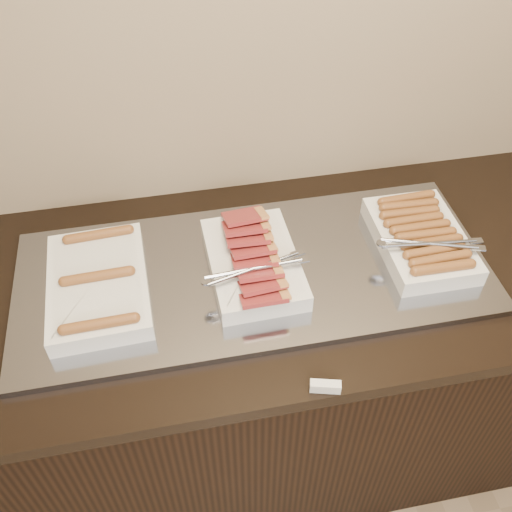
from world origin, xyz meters
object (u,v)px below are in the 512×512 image
Objects in this scene: dish_left at (98,284)px; dish_right at (421,238)px; dish_center at (253,262)px; warming_tray at (254,273)px; counter at (262,370)px.

dish_right is (0.83, -0.00, 0.01)m from dish_left.
warming_tray is at bearing 69.03° from dish_center.
counter is 5.89× the size of dish_center.
dish_right is at bearing -2.27° from dish_left.
warming_tray is (-0.02, 0.00, 0.46)m from counter.
counter is at bearing 8.62° from dish_center.
counter is 0.46m from warming_tray.
counter is at bearing 179.77° from dish_right.
dish_right reaches higher than dish_left.
counter is at bearing -1.96° from dish_left.
warming_tray is at bearing 179.80° from dish_right.
dish_center is at bearing -2.65° from dish_left.
dish_right is (0.45, -0.00, 0.04)m from warming_tray.
dish_right is at bearing -0.61° from counter.
dish_right reaches higher than warming_tray.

